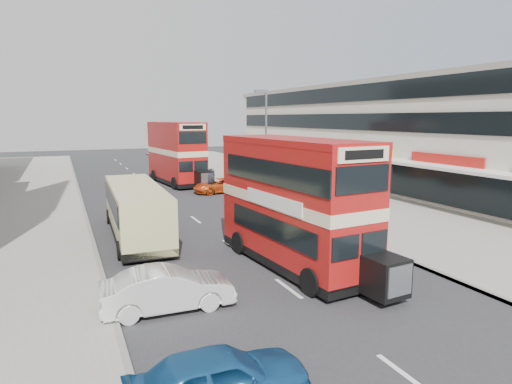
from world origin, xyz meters
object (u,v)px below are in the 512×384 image
street_lamp (265,136)px  coach (136,209)px  car_right_b (219,186)px  pedestrian_far (231,171)px  car_left_front (167,289)px  pedestrian_near (296,192)px  bus_second (176,153)px  car_left_near (219,379)px  car_right_a (256,195)px  car_right_c (194,172)px  bus_main (294,202)px  cyclist (211,185)px

street_lamp → coach: 12.74m
car_right_b → pedestrian_far: size_ratio=2.51×
car_left_front → pedestrian_near: bearing=-40.3°
street_lamp → bus_second: bearing=109.4°
car_left_front → pedestrian_near: 17.85m
coach → car_left_near: 14.80m
car_left_near → car_right_a: size_ratio=0.93×
street_lamp → car_right_b: 6.65m
coach → car_left_near: (-0.61, -14.77, -0.81)m
bus_second → car_right_c: size_ratio=2.52×
bus_second → pedestrian_near: bearing=104.2°
street_lamp → pedestrian_far: 11.42m
street_lamp → car_right_b: street_lamp is taller
coach → pedestrian_far: 20.88m
car_left_near → car_right_c: 36.18m
coach → car_right_b: size_ratio=2.23×
car_right_b → car_right_c: size_ratio=1.06×
bus_main → cyclist: bus_main is taller
bus_second → car_right_b: bearing=101.3°
bus_second → street_lamp: bearing=103.8°
coach → street_lamp: bearing=34.2°
pedestrian_far → pedestrian_near: bearing=-96.6°
car_left_near → car_right_a: bearing=-26.0°
bus_main → bus_second: size_ratio=0.93×
car_right_b → coach: bearing=-43.7°
coach → car_right_b: (8.42, 11.31, -0.89)m
bus_second → car_right_b: bus_second is taller
bus_main → pedestrian_far: bus_main is taller
coach → pedestrian_far: bearing=57.7°
bus_second → car_right_b: 7.04m
bus_second → car_left_front: bus_second is taller
pedestrian_near → car_right_a: bearing=-84.8°
car_left_front → cyclist: (8.17, 20.44, 0.01)m
car_right_a → car_right_b: (-0.97, 5.35, -0.03)m
bus_main → coach: (-5.27, 7.31, -1.23)m
coach → car_left_front: bearing=-91.1°
car_left_front → car_right_b: bearing=-21.2°
pedestrian_near → cyclist: bearing=-100.3°
pedestrian_near → bus_second: bearing=-108.4°
bus_second → car_right_c: 4.10m
bus_main → car_right_b: bus_main is taller
street_lamp → bus_second: 11.93m
bus_main → car_left_front: bus_main is taller
car_right_a → pedestrian_far: (2.38, 11.27, 0.38)m
coach → car_left_front: 9.50m
car_left_near → car_right_a: (10.00, 20.73, -0.06)m
car_right_c → coach: bearing=-22.5°
car_right_c → pedestrian_far: pedestrian_far is taller
bus_second → coach: (-6.49, -17.67, -1.44)m
pedestrian_far → car_left_near: bearing=-116.6°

